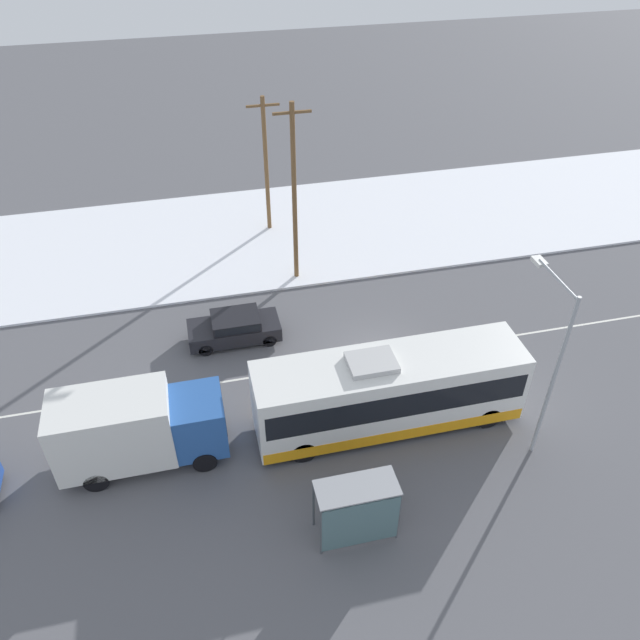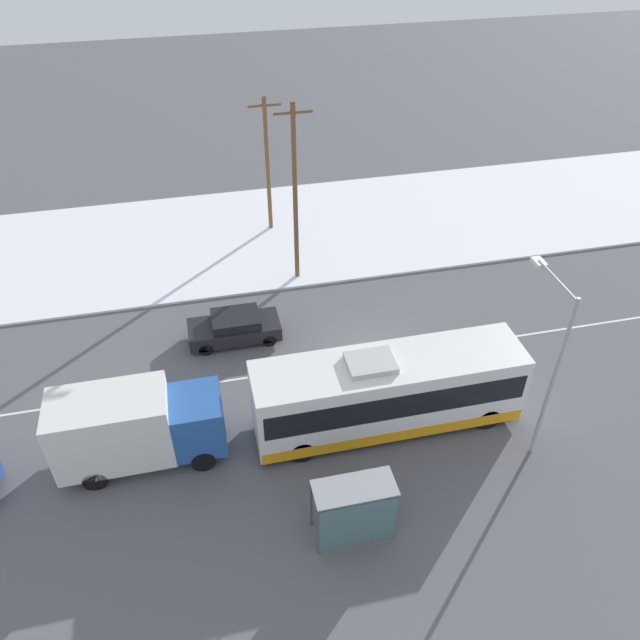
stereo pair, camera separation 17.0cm
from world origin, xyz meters
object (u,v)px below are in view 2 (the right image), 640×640
bus_shelter (356,508)px  streetlamp (550,350)px  box_truck (135,426)px  utility_pole_roadside (295,194)px  pedestrian_at_stop (370,482)px  city_bus (388,392)px  sedan_car (235,326)px  utility_pole_snowlot (268,164)px

bus_shelter → streetlamp: bearing=19.4°
box_truck → utility_pole_roadside: 13.87m
box_truck → streetlamp: streetlamp is taller
streetlamp → utility_pole_roadside: utility_pole_roadside is taller
pedestrian_at_stop → streetlamp: streetlamp is taller
city_bus → bus_shelter: (-2.61, -4.81, -0.05)m
bus_shelter → utility_pole_roadside: utility_pole_roadside is taller
sedan_car → streetlamp: size_ratio=0.58×
city_bus → box_truck: size_ratio=1.73×
bus_shelter → pedestrian_at_stop: bearing=56.1°
bus_shelter → utility_pole_roadside: 16.25m
city_bus → sedan_car: 8.52m
utility_pole_roadside → pedestrian_at_stop: bearing=-91.1°
utility_pole_roadside → streetlamp: bearing=-63.8°
bus_shelter → utility_pole_roadside: size_ratio=0.29×
pedestrian_at_stop → bus_shelter: bearing=-123.9°
sedan_car → city_bus: bearing=128.6°
sedan_car → utility_pole_snowlot: utility_pole_snowlot is taller
sedan_car → streetlamp: (10.33, -8.73, 3.90)m
city_bus → pedestrian_at_stop: 3.94m
streetlamp → utility_pole_snowlot: size_ratio=0.92×
bus_shelter → utility_pole_snowlot: bearing=88.3°
utility_pole_roadside → utility_pole_snowlot: 5.55m
streetlamp → utility_pole_snowlot: 19.93m
city_bus → utility_pole_roadside: bearing=97.4°
sedan_car → bus_shelter: (2.67, -11.42, 0.90)m
box_truck → utility_pole_snowlot: utility_pole_snowlot is taller
streetlamp → pedestrian_at_stop: bearing=-168.5°
utility_pole_snowlot → city_bus: bearing=-83.2°
box_truck → utility_pole_snowlot: 18.10m
box_truck → utility_pole_roadside: utility_pole_roadside is taller
city_bus → utility_pole_roadside: size_ratio=1.11×
box_truck → pedestrian_at_stop: bearing=-25.6°
city_bus → box_truck: (-9.60, 0.29, 0.07)m
bus_shelter → streetlamp: streetlamp is taller
box_truck → bus_shelter: bearing=-36.1°
bus_shelter → streetlamp: (7.66, 2.70, 2.99)m
box_truck → utility_pole_roadside: (8.16, 10.78, 3.14)m
city_bus → utility_pole_snowlot: bearing=96.8°
city_bus → bus_shelter: 5.48m
pedestrian_at_stop → utility_pole_snowlot: (-0.26, 20.02, 3.12)m
utility_pole_snowlot → box_truck: bearing=-115.1°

